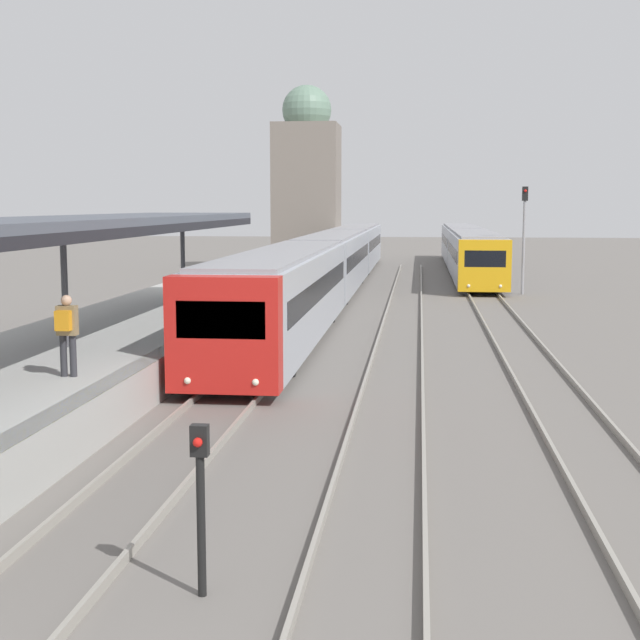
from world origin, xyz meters
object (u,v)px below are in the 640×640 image
object	(u,v)px
train_near	(333,260)
signal_mast_far	(524,227)
train_far	(467,248)
signal_post_near	(200,492)
person_on_platform	(67,329)

from	to	relation	value
train_near	signal_mast_far	distance (m)	9.65
train_far	signal_mast_far	distance (m)	15.45
signal_mast_far	signal_post_near	bearing A→B (deg)	-102.00
train_far	person_on_platform	bearing A→B (deg)	-103.22
train_far	signal_mast_far	xyz separation A→B (m)	(2.00, -15.23, 1.73)
person_on_platform	signal_mast_far	size ratio (longest dim) A/B	0.31
train_near	signal_mast_far	xyz separation A→B (m)	(9.50, 0.30, 1.67)
person_on_platform	signal_mast_far	world-z (taller)	signal_mast_far
signal_post_near	train_near	bearing A→B (deg)	93.08
signal_mast_far	train_near	bearing A→B (deg)	-178.19
train_near	train_far	xyz separation A→B (m)	(7.50, 15.53, -0.06)
person_on_platform	signal_post_near	size ratio (longest dim) A/B	0.83
person_on_platform	train_near	size ratio (longest dim) A/B	0.03
train_near	signal_post_near	world-z (taller)	train_near
train_far	signal_mast_far	bearing A→B (deg)	-82.51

